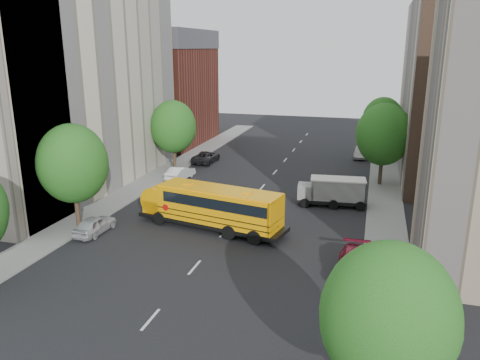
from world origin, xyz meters
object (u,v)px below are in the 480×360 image
at_px(street_tree_3, 388,318).
at_px(street_tree_5, 383,120).
at_px(parked_car_5, 361,153).
at_px(street_tree_4, 384,135).
at_px(parked_car_2, 206,157).
at_px(safari_truck, 332,191).
at_px(parked_car_0, 95,225).
at_px(school_bus, 210,205).
at_px(street_tree_1, 73,164).
at_px(parked_car_3, 355,266).
at_px(parked_car_1, 180,173).
at_px(street_tree_2, 173,127).

relative_size(street_tree_3, street_tree_5, 0.95).
bearing_deg(parked_car_5, street_tree_4, -74.10).
distance_m(street_tree_3, parked_car_2, 41.40).
bearing_deg(safari_truck, street_tree_3, -86.44).
bearing_deg(parked_car_0, school_bus, -155.66).
xyz_separation_m(safari_truck, parked_car_5, (1.76, 19.34, -0.62)).
bearing_deg(safari_truck, street_tree_4, 56.90).
bearing_deg(parked_car_0, parked_car_5, -119.14).
height_order(safari_truck, parked_car_2, safari_truck).
bearing_deg(street_tree_1, parked_car_0, -22.63).
bearing_deg(street_tree_3, school_bus, 126.64).
xyz_separation_m(street_tree_4, street_tree_5, (-0.00, 12.00, -0.37)).
distance_m(parked_car_0, parked_car_2, 22.98).
relative_size(school_bus, parked_car_3, 2.37).
distance_m(school_bus, parked_car_3, 12.04).
relative_size(street_tree_1, parked_car_0, 2.03).
height_order(street_tree_1, safari_truck, street_tree_1).
bearing_deg(parked_car_0, street_tree_3, 147.87).
distance_m(street_tree_1, street_tree_3, 26.08).
xyz_separation_m(school_bus, parked_car_2, (-7.52, 19.65, -1.17)).
bearing_deg(parked_car_3, safari_truck, 100.65).
relative_size(parked_car_0, parked_car_2, 0.81).
bearing_deg(school_bus, parked_car_5, 81.02).
xyz_separation_m(school_bus, parked_car_0, (-7.77, -3.32, -1.18)).
bearing_deg(safari_truck, parked_car_1, 160.01).
bearing_deg(safari_truck, school_bus, -142.34).
distance_m(street_tree_2, parked_car_5, 23.37).
bearing_deg(street_tree_2, street_tree_3, -55.49).
distance_m(street_tree_1, parked_car_1, 15.18).
bearing_deg(parked_car_3, street_tree_2, 134.51).
bearing_deg(parked_car_2, street_tree_2, 63.23).
distance_m(street_tree_4, school_bus, 20.03).
bearing_deg(parked_car_0, street_tree_4, -135.63).
bearing_deg(safari_truck, street_tree_5, 72.91).
xyz_separation_m(parked_car_0, parked_car_3, (18.66, -1.70, 0.07)).
bearing_deg(parked_car_3, street_tree_4, 85.49).
bearing_deg(street_tree_5, street_tree_3, -90.00).
relative_size(school_bus, parked_car_5, 2.91).
height_order(street_tree_4, school_bus, street_tree_4).
bearing_deg(street_tree_2, school_bus, -57.89).
height_order(street_tree_4, parked_car_3, street_tree_4).
xyz_separation_m(school_bus, safari_truck, (8.32, 7.85, -0.54)).
bearing_deg(street_tree_4, street_tree_5, 90.00).
relative_size(street_tree_5, parked_car_1, 1.79).
bearing_deg(parked_car_5, parked_car_3, -83.32).
xyz_separation_m(street_tree_1, parked_car_5, (19.80, 29.70, -4.27)).
bearing_deg(street_tree_1, parked_car_1, 81.31).
xyz_separation_m(street_tree_5, parked_car_1, (-19.80, -15.60, -4.01)).
distance_m(street_tree_5, parked_car_1, 25.52).
bearing_deg(street_tree_4, parked_car_2, 168.12).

